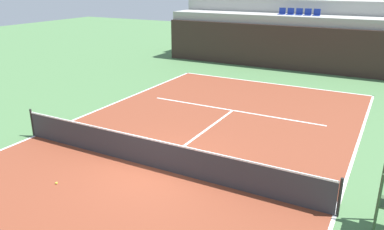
# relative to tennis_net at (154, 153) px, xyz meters

# --- Properties ---
(ground_plane) EXTENTS (80.00, 80.00, 0.00)m
(ground_plane) POSITION_rel_tennis_net_xyz_m (0.00, 0.00, -0.51)
(ground_plane) COLOR #477042
(court_surface) EXTENTS (11.00, 24.00, 0.01)m
(court_surface) POSITION_rel_tennis_net_xyz_m (0.00, 0.00, -0.50)
(court_surface) COLOR brown
(court_surface) RESTS_ON ground_plane
(baseline_far) EXTENTS (11.00, 0.10, 0.00)m
(baseline_far) POSITION_rel_tennis_net_xyz_m (0.00, 11.95, -0.50)
(baseline_far) COLOR white
(baseline_far) RESTS_ON court_surface
(sideline_left) EXTENTS (0.10, 24.00, 0.00)m
(sideline_left) POSITION_rel_tennis_net_xyz_m (-5.45, 0.00, -0.50)
(sideline_left) COLOR white
(sideline_left) RESTS_ON court_surface
(sideline_right) EXTENTS (0.10, 24.00, 0.00)m
(sideline_right) POSITION_rel_tennis_net_xyz_m (5.45, 0.00, -0.50)
(sideline_right) COLOR white
(sideline_right) RESTS_ON court_surface
(service_line_far) EXTENTS (8.26, 0.10, 0.00)m
(service_line_far) POSITION_rel_tennis_net_xyz_m (0.00, 6.40, -0.50)
(service_line_far) COLOR white
(service_line_far) RESTS_ON court_surface
(centre_service_line) EXTENTS (0.10, 6.40, 0.00)m
(centre_service_line) POSITION_rel_tennis_net_xyz_m (0.00, 3.20, -0.50)
(centre_service_line) COLOR white
(centre_service_line) RESTS_ON court_surface
(back_wall) EXTENTS (18.05, 0.30, 2.86)m
(back_wall) POSITION_rel_tennis_net_xyz_m (0.00, 16.00, 0.92)
(back_wall) COLOR #33231E
(back_wall) RESTS_ON ground_plane
(stands_tier_lower) EXTENTS (18.05, 2.40, 3.44)m
(stands_tier_lower) POSITION_rel_tennis_net_xyz_m (0.00, 17.35, 1.21)
(stands_tier_lower) COLOR #9E9E99
(stands_tier_lower) RESTS_ON ground_plane
(stands_tier_upper) EXTENTS (18.05, 2.40, 4.35)m
(stands_tier_upper) POSITION_rel_tennis_net_xyz_m (0.00, 19.75, 1.67)
(stands_tier_upper) COLOR #9E9E99
(stands_tier_upper) RESTS_ON ground_plane
(seating_row_lower) EXTENTS (2.74, 0.44, 0.44)m
(seating_row_lower) POSITION_rel_tennis_net_xyz_m (0.00, 17.44, 3.05)
(seating_row_lower) COLOR navy
(seating_row_lower) RESTS_ON stands_tier_lower
(tennis_net) EXTENTS (11.08, 0.08, 1.07)m
(tennis_net) POSITION_rel_tennis_net_xyz_m (0.00, 0.00, 0.00)
(tennis_net) COLOR black
(tennis_net) RESTS_ON court_surface
(tennis_ball_0) EXTENTS (0.07, 0.07, 0.07)m
(tennis_ball_0) POSITION_rel_tennis_net_xyz_m (-1.92, -2.22, -0.47)
(tennis_ball_0) COLOR #CCE033
(tennis_ball_0) RESTS_ON court_surface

